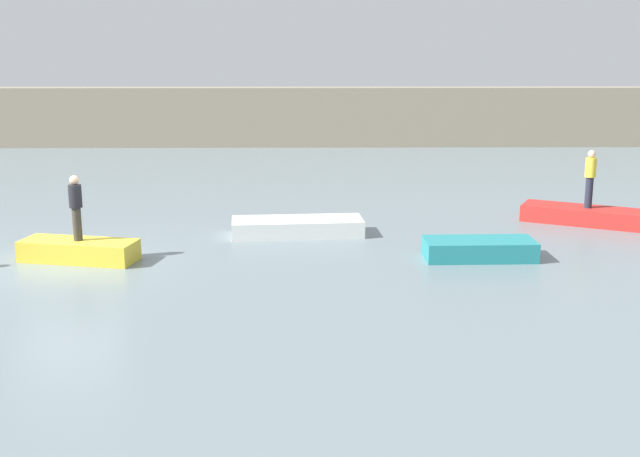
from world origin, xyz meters
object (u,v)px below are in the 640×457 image
Objects in this scene: rowboat_yellow at (79,251)px; rowboat_white at (297,227)px; person_yellow_shirt at (590,176)px; rowboat_teal at (479,249)px; rowboat_red at (587,216)px; person_dark_shirt at (76,205)px.

rowboat_yellow is 0.78× the size of rowboat_white.
rowboat_teal is at bearing -136.05° from person_yellow_shirt.
person_yellow_shirt is at bearing 42.69° from rowboat_teal.
rowboat_white is 0.98× the size of rowboat_red.
rowboat_yellow reaches higher than rowboat_teal.
person_dark_shirt is (-14.02, -3.96, 1.18)m from rowboat_red.
rowboat_teal is at bearing 0.47° from person_dark_shirt.
rowboat_teal reaches higher than rowboat_white.
person_yellow_shirt is at bearing -153.10° from rowboat_red.
rowboat_yellow is at bearing -158.54° from rowboat_white.
rowboat_yellow is 14.61m from person_yellow_shirt.
rowboat_white is 8.81m from person_yellow_shirt.
rowboat_red is at bearing 42.69° from rowboat_teal.
person_yellow_shirt is (-0.00, 0.00, 1.20)m from rowboat_red.
person_dark_shirt reaches higher than rowboat_yellow.
rowboat_yellow is 1.16m from person_dark_shirt.
rowboat_teal is at bearing 12.22° from rowboat_yellow.
rowboat_red is 2.30× the size of person_dark_shirt.
person_dark_shirt reaches higher than rowboat_white.
person_yellow_shirt is (8.63, 1.32, 1.21)m from rowboat_white.
person_dark_shirt is at bearing -158.54° from rowboat_white.
rowboat_white is 2.25× the size of person_dark_shirt.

